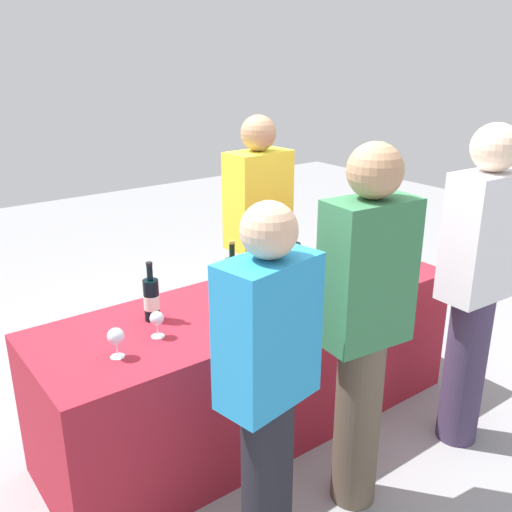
% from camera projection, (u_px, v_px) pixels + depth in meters
% --- Properties ---
extents(ground_plane, '(12.00, 12.00, 0.00)m').
position_uv_depth(ground_plane, '(256.00, 421.00, 3.38)').
color(ground_plane, gray).
extents(tasting_table, '(2.41, 0.77, 0.79)m').
position_uv_depth(tasting_table, '(256.00, 363.00, 3.24)').
color(tasting_table, maroon).
rests_on(tasting_table, ground_plane).
extents(wine_bottle_0, '(0.08, 0.08, 0.31)m').
position_uv_depth(wine_bottle_0, '(152.00, 299.00, 2.84)').
color(wine_bottle_0, black).
rests_on(wine_bottle_0, tasting_table).
extents(wine_bottle_1, '(0.08, 0.08, 0.33)m').
position_uv_depth(wine_bottle_1, '(232.00, 278.00, 3.08)').
color(wine_bottle_1, black).
rests_on(wine_bottle_1, tasting_table).
extents(wine_bottle_2, '(0.08, 0.08, 0.32)m').
position_uv_depth(wine_bottle_2, '(294.00, 260.00, 3.36)').
color(wine_bottle_2, black).
rests_on(wine_bottle_2, tasting_table).
extents(wine_bottle_3, '(0.07, 0.07, 0.33)m').
position_uv_depth(wine_bottle_3, '(337.00, 245.00, 3.61)').
color(wine_bottle_3, black).
rests_on(wine_bottle_3, tasting_table).
extents(wine_glass_0, '(0.08, 0.08, 0.14)m').
position_uv_depth(wine_glass_0, '(116.00, 337.00, 2.49)').
color(wine_glass_0, silver).
rests_on(wine_glass_0, tasting_table).
extents(wine_glass_1, '(0.07, 0.07, 0.13)m').
position_uv_depth(wine_glass_1, '(157.00, 319.00, 2.67)').
color(wine_glass_1, silver).
rests_on(wine_glass_1, tasting_table).
extents(wine_glass_2, '(0.06, 0.06, 0.13)m').
position_uv_depth(wine_glass_2, '(220.00, 300.00, 2.88)').
color(wine_glass_2, silver).
rests_on(wine_glass_2, tasting_table).
extents(server_pouring, '(0.43, 0.26, 1.69)m').
position_uv_depth(server_pouring, '(258.00, 234.00, 3.79)').
color(server_pouring, black).
rests_on(server_pouring, ground_plane).
extents(guest_0, '(0.42, 0.28, 1.57)m').
position_uv_depth(guest_0, '(268.00, 383.00, 2.21)').
color(guest_0, black).
rests_on(guest_0, ground_plane).
extents(guest_1, '(0.41, 0.25, 1.73)m').
position_uv_depth(guest_1, '(364.00, 322.00, 2.49)').
color(guest_1, brown).
rests_on(guest_1, ground_plane).
extents(guest_2, '(0.41, 0.24, 1.75)m').
position_uv_depth(guest_2, '(477.00, 279.00, 2.92)').
color(guest_2, '#3F3351').
rests_on(guest_2, ground_plane).
extents(menu_board, '(0.47, 0.14, 0.93)m').
position_uv_depth(menu_board, '(267.00, 265.00, 4.52)').
color(menu_board, white).
rests_on(menu_board, ground_plane).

